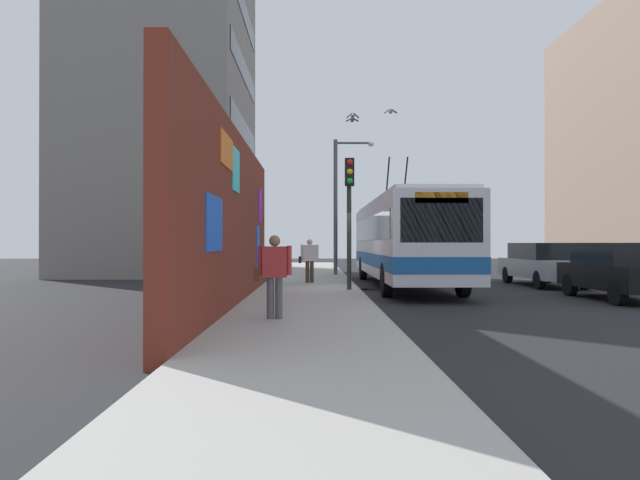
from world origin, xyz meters
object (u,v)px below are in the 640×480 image
object	(u,v)px
parked_car_silver	(543,263)
street_lamp	(340,196)
pedestrian_midblock	(309,257)
traffic_light	(349,201)
city_bus	(403,239)
pedestrian_near_wall	(274,270)
parked_car_black	(620,270)

from	to	relation	value
parked_car_silver	street_lamp	size ratio (longest dim) A/B	0.79
pedestrian_midblock	traffic_light	size ratio (longest dim) A/B	0.39
city_bus	street_lamp	world-z (taller)	street_lamp
pedestrian_midblock	pedestrian_near_wall	distance (m)	9.76
pedestrian_midblock	street_lamp	xyz separation A→B (m)	(5.37, -1.37, 2.65)
pedestrian_near_wall	traffic_light	world-z (taller)	traffic_light
parked_car_black	street_lamp	world-z (taller)	street_lamp
parked_car_black	parked_car_silver	distance (m)	5.26
parked_car_silver	pedestrian_midblock	distance (m)	8.61
city_bus	traffic_light	xyz separation A→B (m)	(-3.17, 2.15, 1.14)
pedestrian_near_wall	street_lamp	distance (m)	15.46
parked_car_silver	street_lamp	distance (m)	9.23
traffic_light	street_lamp	bearing A→B (deg)	-0.81
street_lamp	parked_car_silver	bearing A→B (deg)	-124.47
city_bus	pedestrian_near_wall	bearing A→B (deg)	157.87
parked_car_silver	pedestrian_near_wall	world-z (taller)	pedestrian_near_wall
pedestrian_near_wall	street_lamp	xyz separation A→B (m)	(15.11, -1.95, 2.65)
pedestrian_midblock	traffic_light	xyz separation A→B (m)	(-3.14, -1.25, 1.81)
pedestrian_midblock	street_lamp	size ratio (longest dim) A/B	0.26
city_bus	pedestrian_midblock	xyz separation A→B (m)	(-0.04, 3.40, -0.67)
parked_car_silver	traffic_light	size ratio (longest dim) A/B	1.19
city_bus	parked_car_silver	distance (m)	5.29
city_bus	pedestrian_near_wall	xyz separation A→B (m)	(-9.78, 3.98, -0.67)
pedestrian_midblock	parked_car_silver	bearing A→B (deg)	-87.32
pedestrian_midblock	pedestrian_near_wall	size ratio (longest dim) A/B	1.00
pedestrian_near_wall	traffic_light	xyz separation A→B (m)	(6.61, -1.83, 1.81)
street_lamp	city_bus	bearing A→B (deg)	-159.15
parked_car_black	pedestrian_midblock	world-z (taller)	pedestrian_midblock
parked_car_black	traffic_light	world-z (taller)	traffic_light
parked_car_black	pedestrian_midblock	bearing A→B (deg)	60.52
pedestrian_midblock	street_lamp	world-z (taller)	street_lamp
pedestrian_midblock	pedestrian_near_wall	world-z (taller)	pedestrian_near_wall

